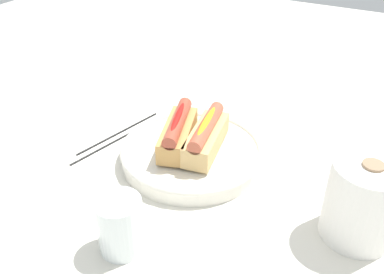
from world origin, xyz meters
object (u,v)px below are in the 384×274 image
Objects in this scene: hotdog_front at (178,131)px; hotdog_back at (206,136)px; chopstick_near at (115,141)px; water_glass at (121,228)px; serving_bowl at (192,153)px; chopstick_far at (119,132)px; paper_towel_roll at (363,201)px.

hotdog_back is at bearing 102.52° from hotdog_front.
water_glass is at bearing 52.50° from chopstick_near.
water_glass reaches higher than serving_bowl.
serving_bowl is at bearing 109.08° from chopstick_near.
hotdog_front is 0.72× the size of chopstick_far.
serving_bowl is 0.24m from water_glass.
serving_bowl is at bearing -77.48° from hotdog_back.
hotdog_back is (-0.01, 0.05, 0.00)m from hotdog_front.
hotdog_back reaches higher than serving_bowl.
hotdog_front is 0.24m from water_glass.
chopstick_far is at bearing -96.49° from paper_towel_roll.
hotdog_front is 0.16m from chopstick_near.
hotdog_back is 0.71× the size of chopstick_far.
paper_towel_roll is 0.61× the size of chopstick_near.
hotdog_front is at bearing -77.48° from serving_bowl.
chopstick_near is at bearing -84.49° from hotdog_front.
chopstick_far is (-0.00, -0.21, -0.06)m from hotdog_back.
paper_towel_roll is 0.61× the size of chopstick_far.
hotdog_front is 0.17m from chopstick_far.
paper_towel_roll is at bearing 83.18° from hotdog_front.
serving_bowl is 0.05m from hotdog_back.
chopstick_near is at bearing 34.33° from chopstick_far.
paper_towel_roll reaches higher than chopstick_near.
paper_towel_roll is at bearing 81.54° from serving_bowl.
paper_towel_roll is (-0.20, 0.30, 0.03)m from water_glass.
chopstick_near is (-0.03, -0.49, -0.06)m from paper_towel_roll.
hotdog_front is 1.18× the size of paper_towel_roll.
chopstick_far is at bearing -93.10° from serving_bowl.
hotdog_back reaches higher than water_glass.
serving_bowl is 2.04× the size of paper_towel_roll.
chopstick_near is at bearing -93.15° from paper_towel_roll.
water_glass is at bearing 3.58° from serving_bowl.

